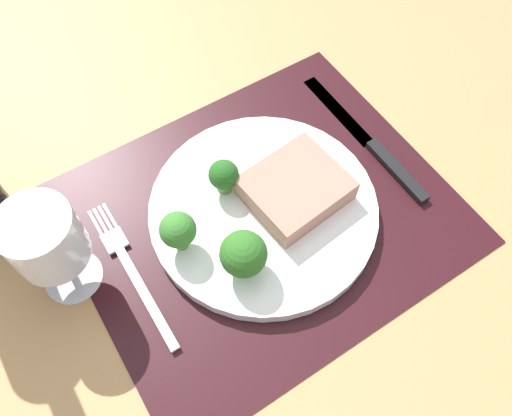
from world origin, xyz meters
TOP-DOWN VIEW (x-y plane):
  - ground_plane at (0.00, 0.00)cm, footprint 140.00×110.00cm
  - placemat at (0.00, 0.00)cm, footprint 41.48×35.14cm
  - plate at (0.00, 0.00)cm, footprint 25.71×25.71cm
  - steak at (3.75, -0.72)cm, footprint 11.24×10.14cm
  - broccoli_front_edge at (-5.73, -5.12)cm, footprint 4.85×4.85cm
  - broccoli_back_left at (-9.93, 0.74)cm, footprint 3.84×3.84cm
  - broccoli_near_steak at (-2.41, 4.34)cm, footprint 3.38×3.38cm
  - fork at (-15.81, 1.42)cm, footprint 2.40×19.20cm
  - knife at (16.47, 0.53)cm, footprint 1.80×23.00cm
  - wine_glass at (-21.29, 4.44)cm, footprint 7.13×7.13cm

SIDE VIEW (x-z plane):
  - ground_plane at x=0.00cm, z-range -3.00..0.00cm
  - placemat at x=0.00cm, z-range 0.00..0.30cm
  - fork at x=-15.81cm, z-range 0.30..0.80cm
  - knife at x=16.47cm, z-range 0.20..1.00cm
  - plate at x=0.00cm, z-range 0.30..1.90cm
  - steak at x=3.75cm, z-range 1.90..4.77cm
  - broccoli_near_steak at x=-2.41cm, z-range 2.22..6.66cm
  - broccoli_back_left at x=-9.93cm, z-range 2.43..7.65cm
  - broccoli_front_edge at x=-5.73cm, z-range 2.24..7.95cm
  - wine_glass at x=-21.29cm, z-range 2.29..14.72cm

